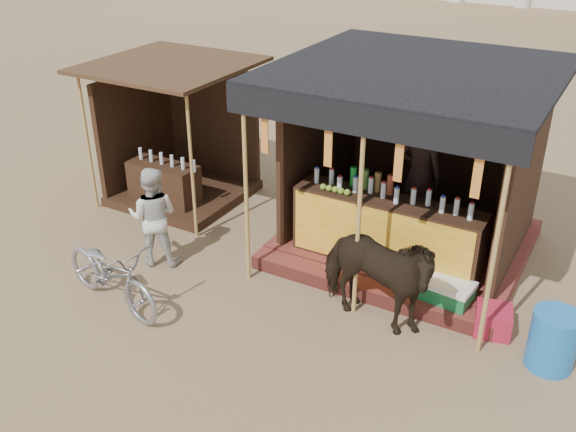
% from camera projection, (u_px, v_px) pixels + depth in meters
% --- Properties ---
extents(ground, '(120.00, 120.00, 0.00)m').
position_uv_depth(ground, '(221.00, 354.00, 7.49)').
color(ground, '#846B4C').
rests_on(ground, ground).
extents(main_stall, '(3.60, 3.61, 2.78)m').
position_uv_depth(main_stall, '(410.00, 187.00, 9.18)').
color(main_stall, brown).
rests_on(main_stall, ground).
extents(secondary_stall, '(2.40, 2.40, 2.38)m').
position_uv_depth(secondary_stall, '(175.00, 149.00, 10.99)').
color(secondary_stall, '#372214').
rests_on(secondary_stall, ground).
extents(cow, '(1.74, 0.97, 1.39)m').
position_uv_depth(cow, '(375.00, 276.00, 7.70)').
color(cow, black).
rests_on(cow, ground).
extents(motorbike, '(1.91, 0.99, 0.95)m').
position_uv_depth(motorbike, '(111.00, 273.00, 8.17)').
color(motorbike, '#94939B').
rests_on(motorbike, ground).
extents(bystander, '(0.88, 0.81, 1.47)m').
position_uv_depth(bystander, '(153.00, 217.00, 9.00)').
color(bystander, silver).
rests_on(bystander, ground).
extents(blue_barrel, '(0.57, 0.57, 0.70)m').
position_uv_depth(blue_barrel, '(553.00, 340.00, 7.16)').
color(blue_barrel, blue).
rests_on(blue_barrel, ground).
extents(red_crate, '(0.51, 0.53, 0.33)m').
position_uv_depth(red_crate, '(493.00, 320.00, 7.80)').
color(red_crate, '#A31B30').
rests_on(red_crate, ground).
extents(cooler, '(0.69, 0.51, 0.46)m').
position_uv_depth(cooler, '(446.00, 297.00, 8.12)').
color(cooler, '#176834').
rests_on(cooler, ground).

